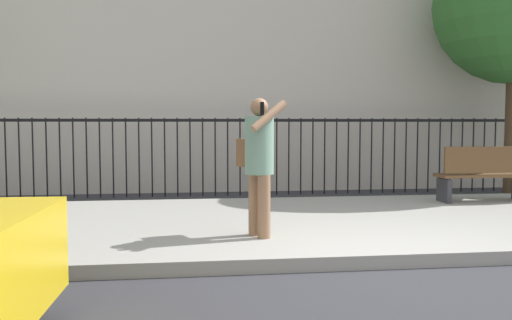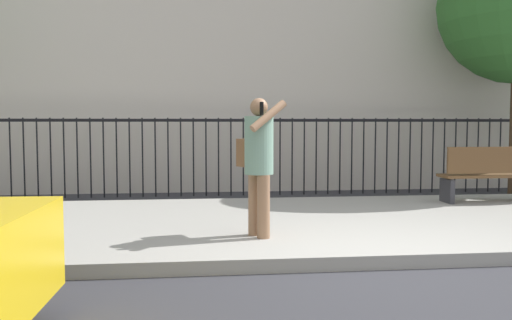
# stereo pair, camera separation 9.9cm
# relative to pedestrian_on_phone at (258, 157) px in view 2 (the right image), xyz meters

# --- Properties ---
(ground_plane) EXTENTS (60.00, 60.00, 0.00)m
(ground_plane) POSITION_rel_pedestrian_on_phone_xyz_m (1.17, -1.10, -1.10)
(ground_plane) COLOR #333338
(sidewalk) EXTENTS (28.00, 4.40, 0.15)m
(sidewalk) POSITION_rel_pedestrian_on_phone_xyz_m (1.17, 1.10, -1.02)
(sidewalk) COLOR #9E9B93
(sidewalk) RESTS_ON ground
(iron_fence) EXTENTS (12.03, 0.04, 1.60)m
(iron_fence) POSITION_rel_pedestrian_on_phone_xyz_m (1.17, 4.80, -0.08)
(iron_fence) COLOR black
(iron_fence) RESTS_ON ground
(pedestrian_on_phone) EXTENTS (0.56, 0.72, 1.64)m
(pedestrian_on_phone) POSITION_rel_pedestrian_on_phone_xyz_m (0.00, 0.00, 0.00)
(pedestrian_on_phone) COLOR #936B4C
(pedestrian_on_phone) RESTS_ON sidewalk
(street_bench) EXTENTS (1.60, 0.45, 0.95)m
(street_bench) POSITION_rel_pedestrian_on_phone_xyz_m (4.21, 2.29, -0.45)
(street_bench) COLOR brown
(street_bench) RESTS_ON sidewalk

